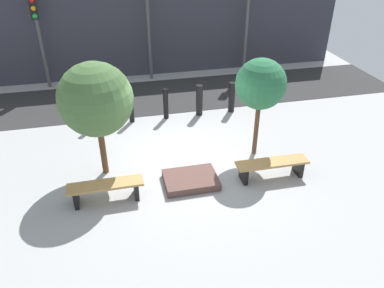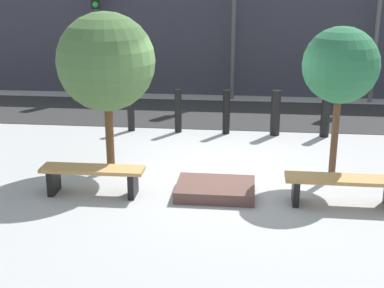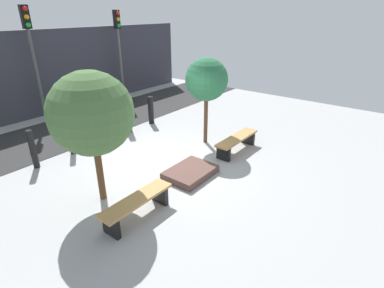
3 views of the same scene
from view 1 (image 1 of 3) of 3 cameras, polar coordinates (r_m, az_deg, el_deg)
ground_plane at (r=10.03m, az=-1.35°, el=-2.92°), size 18.00×18.00×0.00m
road_strip at (r=13.95m, az=-5.17°, el=7.27°), size 18.00×3.08×0.01m
building_facade at (r=15.83m, az=-6.89°, el=16.39°), size 16.20×0.50×3.30m
bench_left at (r=8.81m, az=-12.98°, el=-6.61°), size 1.72×0.43×0.47m
bench_right at (r=9.53m, az=12.07°, el=-3.28°), size 1.82×0.44×0.47m
planter_bed at (r=9.25m, az=-0.20°, el=-5.49°), size 1.30×0.95×0.19m
tree_behind_left_bench at (r=8.96m, az=-14.48°, el=6.55°), size 1.75×1.75×2.92m
tree_behind_right_bench at (r=9.67m, az=10.43°, el=8.91°), size 1.30×1.30×2.70m
bollard_far_left at (r=12.02m, az=-14.61°, el=5.11°), size 0.16×0.16×1.09m
bollard_left at (r=12.03m, az=-9.29°, el=5.56°), size 0.16×0.16×1.01m
bollard_center at (r=12.13m, az=-4.02°, el=6.14°), size 0.17×0.17×1.02m
bollard_right at (r=12.32m, az=1.12°, el=6.69°), size 0.22×0.22×1.04m
bollard_far_right at (r=12.62m, az=6.08°, el=7.11°), size 0.21×0.21×1.03m
traffic_light_west at (r=15.05m, az=-22.49°, el=16.24°), size 0.28×0.27×3.34m
traffic_light_mid_west at (r=14.85m, az=-6.82°, el=20.11°), size 0.28×0.27×4.14m
traffic_light_mid_east at (r=15.81m, az=8.58°, el=20.28°), size 0.28×0.27×3.98m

